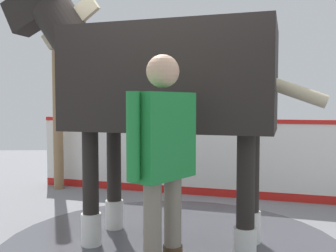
% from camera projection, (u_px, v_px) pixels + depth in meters
% --- Properties ---
extents(ground_plane, '(16.00, 16.00, 0.02)m').
position_uv_depth(ground_plane, '(183.00, 249.00, 3.81)').
color(ground_plane, gray).
extents(wet_patch, '(3.43, 3.43, 0.00)m').
position_uv_depth(wet_patch, '(172.00, 243.00, 3.93)').
color(wet_patch, '#4C4C54').
rests_on(wet_patch, ground).
extents(barrier_wall, '(1.93, 5.47, 1.18)m').
position_uv_depth(barrier_wall, '(211.00, 160.00, 5.92)').
color(barrier_wall, white).
rests_on(barrier_wall, ground).
extents(roof_post_near, '(0.16, 0.16, 3.08)m').
position_uv_depth(roof_post_near, '(58.00, 95.00, 6.37)').
color(roof_post_near, olive).
rests_on(roof_post_near, ground).
extents(horse, '(1.58, 3.23, 2.72)m').
position_uv_depth(horse, '(161.00, 83.00, 3.86)').
color(horse, black).
rests_on(horse, ground).
extents(handler, '(0.55, 0.50, 1.76)m').
position_uv_depth(handler, '(163.00, 157.00, 2.79)').
color(handler, '#47331E').
rests_on(handler, ground).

